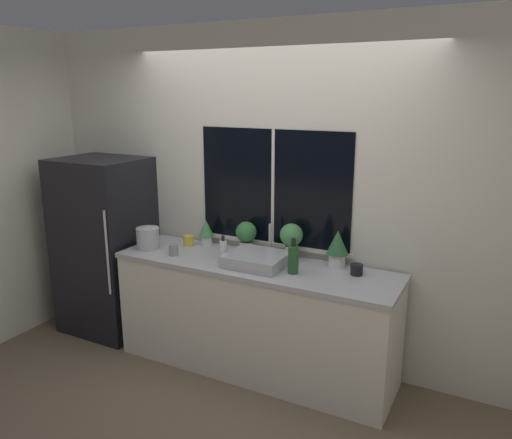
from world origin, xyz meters
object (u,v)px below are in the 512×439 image
Objects in this scene: refrigerator at (106,245)px; soap_bottle at (223,250)px; potted_plant_center_right at (291,238)px; potted_plant_far_right at (337,247)px; mug_grey at (174,250)px; potted_plant_far_left at (206,231)px; mug_yellow at (189,241)px; sink at (257,259)px; kettle at (148,237)px; potted_plant_center_left at (246,235)px; mug_black at (357,270)px; bottle_tall at (293,259)px.

soap_bottle is at bearing -3.15° from refrigerator.
potted_plant_center_right reaches higher than soap_bottle.
potted_plant_far_right reaches higher than mug_grey.
potted_plant_far_left is 2.40× the size of mug_yellow.
sink is at bearing -156.03° from potted_plant_far_right.
potted_plant_far_right is 1.41× the size of kettle.
kettle reaches higher than mug_yellow.
potted_plant_center_left is 0.90× the size of potted_plant_far_right.
kettle is (-1.55, -0.31, -0.06)m from potted_plant_far_right.
potted_plant_center_right is at bearing 30.39° from soap_bottle.
potted_plant_center_left is at bearing 21.63° from kettle.
potted_plant_center_right is 0.54m from soap_bottle.
sink reaches higher than mug_black.
bottle_tall is 1.08m from mug_yellow.
potted_plant_far_left is 2.44× the size of mug_grey.
soap_bottle is 2.16× the size of mug_yellow.
potted_plant_center_left is 0.40m from potted_plant_center_right.
mug_black is (0.56, -0.10, -0.14)m from potted_plant_center_right.
bottle_tall is 2.85× the size of mug_yellow.
mug_black is (0.96, -0.10, -0.11)m from potted_plant_center_left.
mug_yellow is at bearing 167.57° from sink.
mug_yellow is (-0.92, -0.08, -0.13)m from potted_plant_center_right.
bottle_tall is (1.90, -0.08, 0.20)m from refrigerator.
mug_yellow is (-0.46, 0.19, -0.04)m from soap_bottle.
soap_bottle and kettle have the same top height.
potted_plant_center_right reaches higher than mug_black.
potted_plant_far_left is at bearing 163.11° from bottle_tall.
kettle is at bearing -168.83° from potted_plant_far_right.
refrigerator is 1.01m from potted_plant_far_left.
mug_yellow is at bearing 169.21° from bottle_tall.
soap_bottle is at bearing -22.28° from mug_yellow.
potted_plant_far_left is 0.87× the size of potted_plant_center_left.
potted_plant_center_right is 0.95m from mug_grey.
potted_plant_far_right is 0.88m from soap_bottle.
mug_black is at bearing 10.97° from sink.
refrigerator reaches higher than kettle.
potted_plant_far_left is 0.79× the size of potted_plant_far_right.
potted_plant_center_right reaches higher than mug_grey.
mug_grey is at bearing -80.86° from mug_yellow.
kettle is at bearing -141.32° from potted_plant_far_left.
soap_bottle is 0.50m from mug_yellow.
bottle_tall reaches higher than mug_black.
mug_black is (0.18, -0.10, -0.12)m from potted_plant_far_right.
refrigerator reaches higher than mug_black.
soap_bottle reaches higher than mug_yellow.
refrigerator is at bearing 177.44° from bottle_tall.
potted_plant_far_left is at bearing 158.34° from sink.
sink is 0.76m from mug_yellow.
kettle is (-0.30, 0.05, 0.05)m from mug_grey.
potted_plant_far_left is at bearing 140.94° from soap_bottle.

